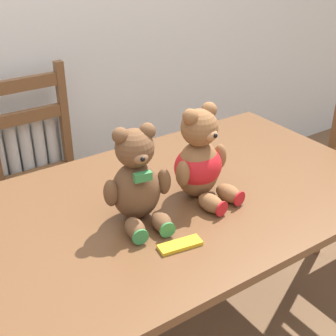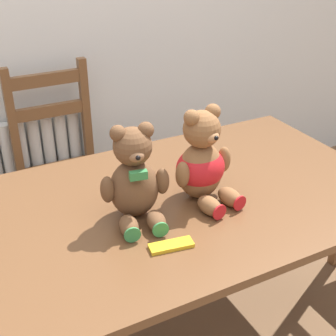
% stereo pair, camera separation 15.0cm
% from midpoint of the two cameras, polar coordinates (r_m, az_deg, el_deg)
% --- Properties ---
extents(radiator, '(0.76, 0.10, 0.67)m').
position_cam_midpoint_polar(radiator, '(2.56, -20.72, -3.14)').
color(radiator, silver).
rests_on(radiator, ground_plane).
extents(dining_table, '(1.59, 0.90, 0.71)m').
position_cam_midpoint_polar(dining_table, '(1.63, -2.93, -6.50)').
color(dining_table, brown).
rests_on(dining_table, ground_plane).
extents(wooden_chair_behind, '(0.40, 0.39, 0.96)m').
position_cam_midpoint_polar(wooden_chair_behind, '(2.35, -16.66, -0.98)').
color(wooden_chair_behind, brown).
rests_on(wooden_chair_behind, ground_plane).
extents(teddy_bear_left, '(0.22, 0.24, 0.32)m').
position_cam_midpoint_polar(teddy_bear_left, '(1.44, -6.77, -1.66)').
color(teddy_bear_left, brown).
rests_on(teddy_bear_left, dining_table).
extents(teddy_bear_right, '(0.23, 0.25, 0.33)m').
position_cam_midpoint_polar(teddy_bear_right, '(1.56, 1.17, 0.73)').
color(teddy_bear_right, brown).
rests_on(teddy_bear_right, dining_table).
extents(chocolate_bar, '(0.14, 0.07, 0.01)m').
position_cam_midpoint_polar(chocolate_bar, '(1.38, -1.66, -9.47)').
color(chocolate_bar, gold).
rests_on(chocolate_bar, dining_table).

